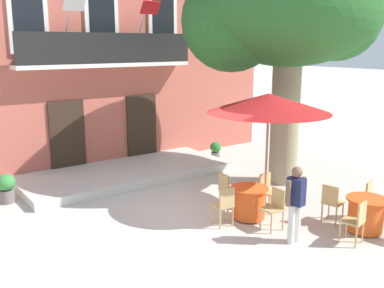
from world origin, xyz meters
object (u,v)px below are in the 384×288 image
object	(u,v)px
cafe_chair_middle_3	(224,204)
ground_planter_left	(6,187)
cafe_table_middle	(249,202)
cafe_table_near_tree	(366,214)
cafe_chair_middle_2	(227,189)
cafe_chair_middle_1	(268,189)
cafe_chair_middle_0	(275,206)
pedestrian_near_entrance	(296,200)
cafe_chair_near_tree_2	(373,198)
cafe_umbrella	(269,104)
ground_planter_right	(216,150)
plane_tree	(287,12)
cafe_chair_near_tree_0	(356,220)
cafe_chair_near_tree_3	(332,201)

from	to	relation	value
cafe_chair_middle_3	ground_planter_left	world-z (taller)	cafe_chair_middle_3
cafe_table_middle	ground_planter_left	bearing A→B (deg)	134.49
cafe_table_near_tree	ground_planter_left	world-z (taller)	cafe_table_near_tree
cafe_chair_middle_2	cafe_chair_middle_1	bearing A→B (deg)	-38.91
cafe_chair_middle_0	pedestrian_near_entrance	xyz separation A→B (m)	(-0.17, -0.71, 0.38)
cafe_chair_middle_3	cafe_chair_near_tree_2	bearing A→B (deg)	-29.89
cafe_chair_middle_2	cafe_table_middle	bearing A→B (deg)	-87.72
cafe_table_near_tree	ground_planter_left	distance (m)	8.64
cafe_umbrella	ground_planter_left	world-z (taller)	cafe_umbrella
cafe_chair_middle_1	ground_planter_left	distance (m)	6.59
cafe_table_near_tree	cafe_umbrella	distance (m)	3.24
cafe_chair_middle_1	pedestrian_near_entrance	size ratio (longest dim) A/B	0.57
cafe_table_near_tree	ground_planter_right	size ratio (longest dim) A/B	1.39
plane_tree	cafe_chair_middle_0	world-z (taller)	plane_tree
cafe_chair_near_tree_0	pedestrian_near_entrance	distance (m)	1.28
cafe_chair_middle_1	cafe_chair_near_tree_2	bearing A→B (deg)	-51.10
cafe_chair_near_tree_3	cafe_umbrella	xyz separation A→B (m)	(-0.59, 1.50, 2.08)
cafe_chair_near_tree_3	cafe_chair_near_tree_2	bearing A→B (deg)	-25.68
plane_tree	cafe_table_middle	size ratio (longest dim) A/B	7.63
cafe_chair_near_tree_3	cafe_chair_middle_0	xyz separation A→B (m)	(-1.27, 0.53, 0.00)
cafe_chair_middle_1	cafe_umbrella	world-z (taller)	cafe_umbrella
cafe_umbrella	ground_planter_right	xyz separation A→B (m)	(2.00, 4.41, -2.26)
cafe_chair_near_tree_3	cafe_umbrella	bearing A→B (deg)	111.35
ground_planter_left	cafe_chair_near_tree_0	bearing A→B (deg)	-52.26
cafe_table_near_tree	cafe_chair_near_tree_0	size ratio (longest dim) A/B	0.95
cafe_chair_near_tree_2	ground_planter_left	distance (m)	8.93
cafe_chair_near_tree_2	cafe_chair_middle_1	bearing A→B (deg)	128.90
cafe_umbrella	ground_planter_right	size ratio (longest dim) A/B	4.66
plane_tree	cafe_chair_near_tree_3	size ratio (longest dim) A/B	7.25
cafe_chair_middle_0	cafe_chair_middle_1	size ratio (longest dim) A/B	1.00
pedestrian_near_entrance	ground_planter_left	bearing A→B (deg)	125.62
cafe_chair_middle_0	cafe_chair_near_tree_3	bearing A→B (deg)	-22.58
pedestrian_near_entrance	cafe_umbrella	bearing A→B (deg)	62.99
cafe_table_near_tree	cafe_chair_near_tree_3	xyz separation A→B (m)	(-0.22, 0.72, 0.14)
cafe_chair_near_tree_0	cafe_table_middle	size ratio (longest dim) A/B	1.05
ground_planter_left	cafe_chair_middle_1	bearing A→B (deg)	-40.10
ground_planter_right	cafe_chair_middle_1	bearing A→B (deg)	-113.93
cafe_table_near_tree	cafe_chair_middle_3	distance (m)	3.05
cafe_chair_near_tree_0	ground_planter_right	size ratio (longest dim) A/B	1.46
plane_tree	ground_planter_left	bearing A→B (deg)	157.53
plane_tree	cafe_chair_middle_1	bearing A→B (deg)	-143.76
cafe_table_near_tree	cafe_chair_near_tree_2	size ratio (longest dim) A/B	0.95
cafe_chair_middle_3	cafe_umbrella	distance (m)	2.57
plane_tree	pedestrian_near_entrance	distance (m)	5.62
plane_tree	cafe_umbrella	bearing A→B (deg)	-145.62
cafe_table_near_tree	cafe_umbrella	xyz separation A→B (m)	(-0.80, 2.22, 2.22)
cafe_chair_middle_1	cafe_chair_middle_3	distance (m)	1.50
cafe_table_near_tree	cafe_chair_middle_3	bearing A→B (deg)	138.86
plane_tree	cafe_table_near_tree	size ratio (longest dim) A/B	7.63
cafe_chair_middle_3	cafe_table_near_tree	bearing A→B (deg)	-41.14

